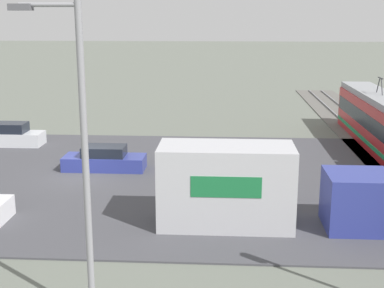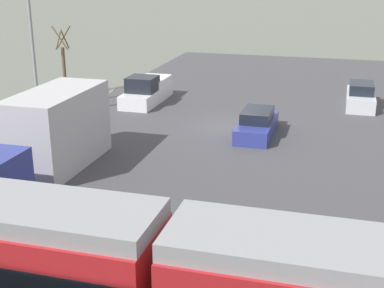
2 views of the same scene
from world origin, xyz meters
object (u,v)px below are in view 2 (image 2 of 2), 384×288
at_px(sedan_car_0, 361,97).
at_px(street_lamp_mid_block, 32,26).
at_px(light_rail_tram, 164,288).
at_px(box_truck, 43,140).
at_px(sedan_car_1, 257,124).
at_px(pickup_truck, 146,92).
at_px(street_tree, 64,65).

bearing_deg(sedan_car_0, street_lamp_mid_block, -162.96).
height_order(light_rail_tram, sedan_car_0, light_rail_tram).
xyz_separation_m(light_rail_tram, sedan_car_0, (-4.99, -25.80, -1.06)).
bearing_deg(box_truck, sedan_car_1, -133.69).
bearing_deg(light_rail_tram, pickup_truck, -68.60).
bearing_deg(light_rail_tram, box_truck, -46.99).
bearing_deg(light_rail_tram, sedan_car_1, -88.05).
height_order(box_truck, sedan_car_1, box_truck).
relative_size(street_tree, street_lamp_mid_block, 0.52).
xyz_separation_m(box_truck, sedan_car_0, (-13.70, -16.46, -0.98)).
bearing_deg(box_truck, street_tree, -64.92).
xyz_separation_m(street_tree, street_lamp_mid_block, (-0.16, 3.81, 3.13)).
height_order(light_rail_tram, box_truck, light_rail_tram).
height_order(sedan_car_1, street_lamp_mid_block, street_lamp_mid_block).
height_order(sedan_car_0, street_tree, street_tree).
xyz_separation_m(light_rail_tram, box_truck, (8.71, -9.34, -0.08)).
bearing_deg(street_lamp_mid_block, sedan_car_0, -162.96).
distance_m(sedan_car_1, street_tree, 15.82).
distance_m(box_truck, sedan_car_0, 21.44).
relative_size(pickup_truck, sedan_car_0, 1.18).
distance_m(light_rail_tram, pickup_truck, 24.65).
height_order(light_rail_tram, sedan_car_1, light_rail_tram).
relative_size(sedan_car_0, street_lamp_mid_block, 0.49).
distance_m(box_truck, street_lamp_mid_block, 12.68).
height_order(sedan_car_0, sedan_car_1, sedan_car_0).
bearing_deg(sedan_car_0, sedan_car_1, -125.06).
bearing_deg(sedan_car_1, light_rail_tram, -88.05).
bearing_deg(sedan_car_0, street_tree, -173.37).
bearing_deg(sedan_car_0, box_truck, -129.77).
relative_size(box_truck, sedan_car_0, 2.12).
bearing_deg(light_rail_tram, sedan_car_0, -100.94).
bearing_deg(street_lamp_mid_block, pickup_truck, -151.73).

